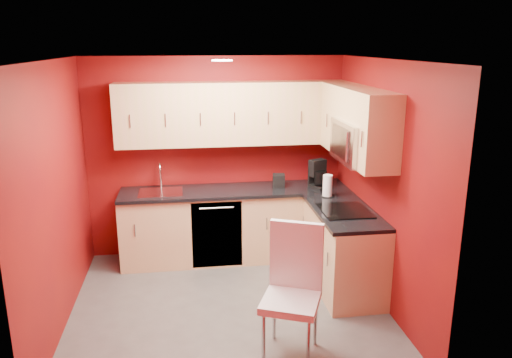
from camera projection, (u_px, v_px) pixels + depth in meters
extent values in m
plane|color=#54514E|center=(229.00, 305.00, 5.21)|extent=(3.20, 3.20, 0.00)
plane|color=white|center=(225.00, 60.00, 4.55)|extent=(3.20, 3.20, 0.00)
plane|color=maroon|center=(216.00, 157.00, 6.31)|extent=(3.20, 0.00, 3.20)
plane|color=maroon|center=(246.00, 253.00, 3.45)|extent=(3.20, 0.00, 3.20)
plane|color=maroon|center=(56.00, 198.00, 4.66)|extent=(0.00, 3.00, 3.00)
plane|color=maroon|center=(383.00, 184.00, 5.10)|extent=(0.00, 3.00, 3.00)
cube|color=#D8B37B|center=(235.00, 225.00, 6.27)|extent=(2.80, 0.60, 0.87)
cube|color=#D8B37B|center=(343.00, 250.00, 5.51)|extent=(0.60, 1.30, 0.87)
cube|color=black|center=(235.00, 191.00, 6.13)|extent=(2.80, 0.63, 0.04)
cube|color=black|center=(344.00, 212.00, 5.37)|extent=(0.63, 1.27, 0.04)
cube|color=tan|center=(233.00, 113.00, 6.02)|extent=(2.80, 0.35, 0.75)
cube|color=tan|center=(343.00, 117.00, 5.75)|extent=(0.35, 0.57, 0.75)
cube|color=tan|center=(381.00, 134.00, 4.64)|extent=(0.35, 0.22, 0.75)
cube|color=tan|center=(364.00, 105.00, 5.06)|extent=(0.35, 0.76, 0.33)
cube|color=silver|center=(359.00, 142.00, 5.15)|extent=(0.40, 0.76, 0.42)
cube|color=black|center=(342.00, 142.00, 5.13)|extent=(0.02, 0.62, 0.33)
cylinder|color=silver|center=(347.00, 147.00, 4.91)|extent=(0.02, 0.02, 0.29)
cube|color=black|center=(345.00, 211.00, 5.33)|extent=(0.50, 0.55, 0.01)
cube|color=silver|center=(161.00, 193.00, 6.00)|extent=(0.52, 0.42, 0.02)
cylinder|color=silver|center=(161.00, 178.00, 6.15)|extent=(0.02, 0.02, 0.26)
torus|color=silver|center=(160.00, 169.00, 6.05)|extent=(0.02, 0.16, 0.16)
cylinder|color=silver|center=(160.00, 175.00, 6.00)|extent=(0.02, 0.02, 0.12)
cube|color=black|center=(217.00, 235.00, 5.95)|extent=(0.60, 0.02, 0.82)
cylinder|color=white|center=(222.00, 60.00, 4.84)|extent=(0.20, 0.20, 0.01)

